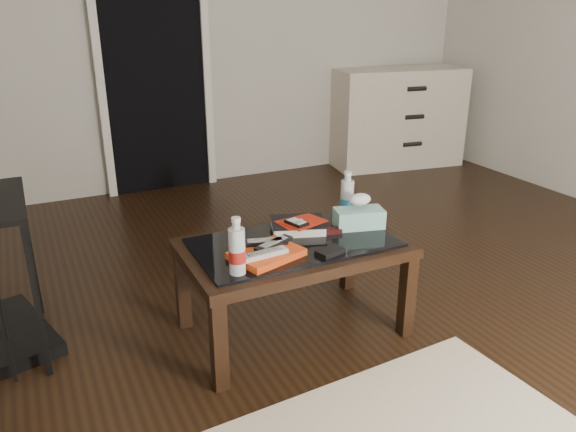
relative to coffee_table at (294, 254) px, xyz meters
name	(u,v)px	position (x,y,z in m)	size (l,w,h in m)	color
ground	(365,314)	(0.39, -0.04, -0.40)	(5.00, 5.00, 0.00)	black
doorway	(154,63)	(-0.01, 2.43, 0.63)	(0.90, 0.08, 2.07)	black
coffee_table	(294,254)	(0.00, 0.00, 0.00)	(1.00, 0.60, 0.46)	black
dresser	(397,117)	(2.17, 2.19, 0.05)	(1.26, 0.67, 0.90)	beige
magazines	(266,254)	(-0.18, -0.10, 0.08)	(0.28, 0.21, 0.03)	#DB4514
remote_silver	(265,254)	(-0.21, -0.14, 0.11)	(0.20, 0.05, 0.02)	silver
remote_black_front	(274,244)	(-0.13, -0.07, 0.11)	(0.20, 0.05, 0.02)	black
remote_black_back	(265,242)	(-0.16, -0.03, 0.11)	(0.20, 0.05, 0.02)	black
textbook	(298,225)	(0.08, 0.11, 0.09)	(0.25, 0.20, 0.05)	black
dvd_mailers	(299,222)	(0.07, 0.10, 0.11)	(0.19, 0.14, 0.01)	#B31C0B
ipod	(297,222)	(0.05, 0.07, 0.12)	(0.06, 0.10, 0.02)	black
flip_phone	(332,231)	(0.20, 0.01, 0.08)	(0.09, 0.05, 0.02)	black
wallet	(330,252)	(0.08, -0.19, 0.07)	(0.12, 0.07, 0.02)	black
water_bottle_left	(237,246)	(-0.34, -0.18, 0.18)	(0.07, 0.07, 0.24)	silver
water_bottle_right	(347,195)	(0.37, 0.16, 0.18)	(0.07, 0.07, 0.24)	silver
tissue_box	(359,218)	(0.36, 0.02, 0.11)	(0.23, 0.12, 0.09)	teal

